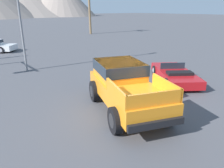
# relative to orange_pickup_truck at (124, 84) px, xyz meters

# --- Properties ---
(ground_plane) EXTENTS (320.00, 320.00, 0.00)m
(ground_plane) POSITION_rel_orange_pickup_truck_xyz_m (0.14, -0.02, -1.11)
(ground_plane) COLOR #4C4C51
(orange_pickup_truck) EXTENTS (3.64, 5.46, 1.93)m
(orange_pickup_truck) POSITION_rel_orange_pickup_truck_xyz_m (0.00, 0.00, 0.00)
(orange_pickup_truck) COLOR orange
(orange_pickup_truck) RESTS_ON ground_plane
(red_convertible_car) EXTENTS (3.95, 4.58, 1.00)m
(red_convertible_car) POSITION_rel_orange_pickup_truck_xyz_m (4.86, 0.89, -0.71)
(red_convertible_car) COLOR #B21419
(red_convertible_car) RESTS_ON ground_plane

